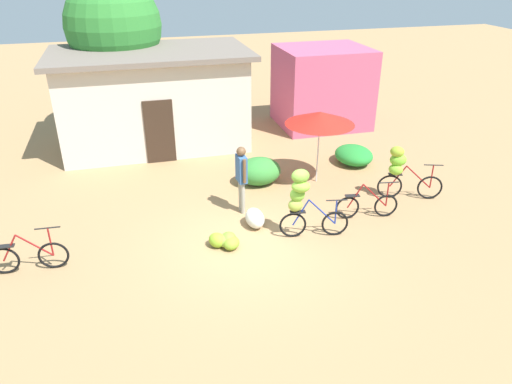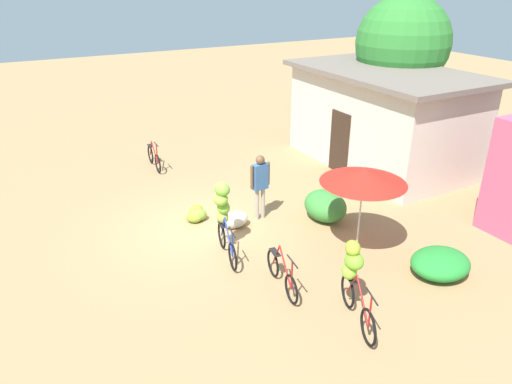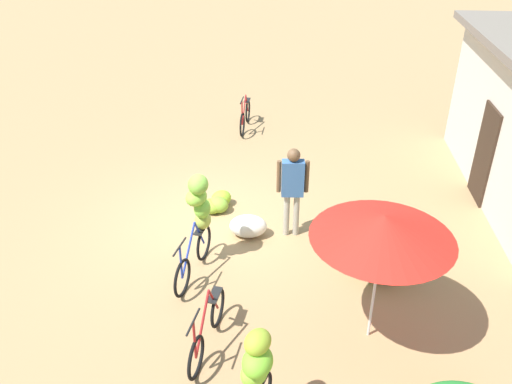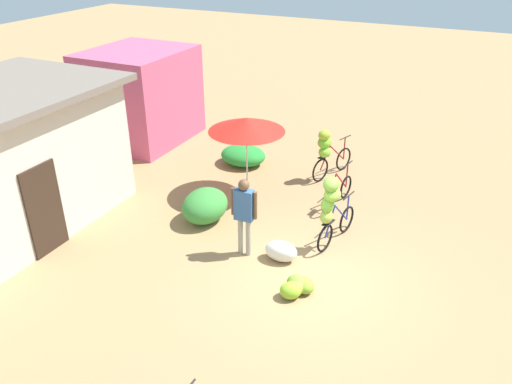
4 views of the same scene
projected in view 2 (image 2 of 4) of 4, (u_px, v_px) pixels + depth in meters
The scene contains 13 objects.
ground_plane at pixel (204, 229), 12.31m from camera, with size 60.00×60.00×0.00m, color #A17C51.
building_low at pixel (382, 117), 15.93m from camera, with size 6.40×3.88×3.17m.
tree_behind_building at pixel (403, 44), 16.51m from camera, with size 3.23×3.23×5.38m.
hedge_bush_front_left at pixel (325, 206), 12.63m from camera, with size 1.26×1.01×0.79m, color #378537.
hedge_bush_front_right at pixel (440, 263), 10.34m from camera, with size 1.15×1.34×0.55m, color #258832.
market_umbrella at pixel (364, 175), 10.55m from camera, with size 1.93×1.93×2.10m.
bicycle_leftmost at pixel (154, 158), 16.01m from camera, with size 1.60×0.17×1.00m.
bicycle_near_pile at pixel (223, 212), 10.90m from camera, with size 1.61×0.45×1.72m.
bicycle_center_loaded at pixel (282, 274), 9.86m from camera, with size 1.58×0.31×0.96m.
bicycle_by_shop at pixel (354, 275), 8.91m from camera, with size 1.66×0.67×1.49m.
banana_pile_on_ground at pixel (197, 214), 12.72m from camera, with size 0.82×0.72×0.33m.
produce_sack at pixel (235, 220), 12.30m from camera, with size 0.70×0.44×0.44m, color silver.
person_vendor at pixel (260, 180), 12.38m from camera, with size 0.23×0.58×1.78m.
Camera 2 is at (10.12, -4.01, 5.97)m, focal length 33.76 mm.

